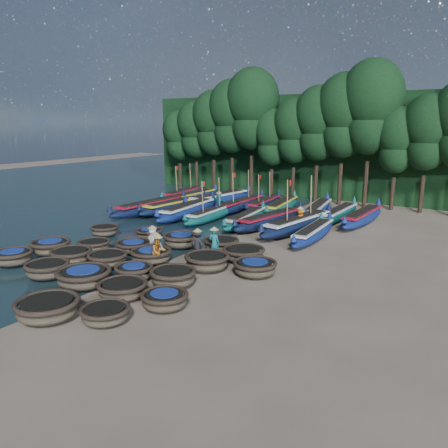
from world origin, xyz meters
The scene contains 60 objects.
ground centered at (0.00, 0.00, 0.00)m, with size 120.00×120.00×0.00m, color gray.
foliage_wall centered at (0.00, 23.50, 5.00)m, with size 40.00×3.00×10.00m, color black.
coracle_3 centered at (0.79, -9.39, 0.46)m, with size 2.66×2.66×0.81m.
coracle_4 centered at (2.87, -8.40, 0.37)m, with size 2.19×2.19×0.65m.
coracle_5 centered at (-6.40, -6.32, 0.46)m, with size 2.23×2.23×0.80m.
coracle_6 centered at (-3.20, -6.54, 0.46)m, with size 2.18×2.18×0.80m.
coracle_7 centered at (-0.77, -6.36, 0.49)m, with size 2.53×2.53×0.84m.
coracle_8 centered at (1.71, -6.37, 0.43)m, with size 2.17×2.17×0.75m.
coracle_9 centered at (3.93, -6.23, 0.41)m, with size 1.97×1.97×0.71m.
coracle_10 centered at (-6.36, -4.05, 0.48)m, with size 2.25×2.25×0.83m.
coracle_11 centered at (-4.10, -4.42, 0.44)m, with size 2.21×2.21×0.77m.
coracle_12 centered at (-1.93, -3.87, 0.45)m, with size 2.51×2.51×0.79m.
coracle_13 centered at (0.58, -4.52, 0.44)m, with size 1.87×1.87×0.75m.
coracle_14 centered at (2.64, -4.10, 0.47)m, with size 2.18×2.18×0.82m.
coracle_15 centered at (-4.77, -2.28, 0.38)m, with size 1.97×1.97×0.66m.
coracle_16 centered at (-2.63, -1.25, 0.40)m, with size 2.22×2.22×0.69m.
coracle_17 centered at (-0.51, -2.11, 0.45)m, with size 2.74×2.74×0.77m.
coracle_18 centered at (2.66, -1.41, 0.48)m, with size 2.83×2.83×0.85m.
coracle_19 centered at (5.13, -0.84, 0.44)m, with size 2.20×2.20×0.76m.
coracle_20 centered at (-6.93, 0.49, 0.40)m, with size 1.83×1.83×0.70m.
coracle_21 centered at (-3.91, 1.48, 0.40)m, with size 2.01×2.01×0.68m.
coracle_22 centered at (-1.00, 1.11, 0.48)m, with size 2.23×2.23×0.84m.
coracle_23 centered at (1.37, 1.88, 0.41)m, with size 2.46×2.46×0.73m.
coracle_24 centered at (3.49, 0.88, 0.44)m, with size 2.66×2.66×0.76m.
long_boat_1 centered at (-9.22, 7.48, 0.60)m, with size 1.92×8.88×1.56m.
long_boat_2 centered at (-7.94, 9.05, 0.55)m, with size 2.03×8.20×1.45m.
long_boat_3 centered at (-5.86, 8.13, 0.58)m, with size 2.33×8.66×1.53m.
long_boat_4 centered at (-3.63, 8.15, 0.51)m, with size 1.77×7.51×3.19m.
long_boat_5 centered at (-0.67, 8.28, 0.50)m, with size 2.14×7.41×1.31m.
long_boat_6 centered at (1.14, 8.68, 0.55)m, with size 2.76×8.04×1.43m.
long_boat_7 centered at (3.46, 8.36, 0.60)m, with size 2.89×8.86×3.81m.
long_boat_8 centered at (5.06, 7.01, 0.50)m, with size 1.68×7.41×1.31m.
long_boat_9 centered at (-11.12, 14.37, 0.54)m, with size 2.33×7.94×3.40m.
long_boat_10 centered at (-9.38, 13.44, 0.53)m, with size 1.56×7.93×1.40m.
long_boat_11 centered at (-6.54, 13.70, 0.60)m, with size 2.81×8.88×1.58m.
long_boat_12 centered at (-3.66, 12.64, 0.54)m, with size 1.48×7.97×3.39m.
long_boat_13 centered at (-2.25, 14.13, 0.50)m, with size 1.94×7.43×3.17m.
long_boat_14 centered at (-0.44, 13.88, 0.54)m, with size 2.44×7.95×1.41m.
long_boat_15 centered at (2.67, 13.92, 0.56)m, with size 2.67×8.20×1.46m.
long_boat_16 centered at (4.55, 13.55, 0.53)m, with size 1.46×7.85×1.38m.
long_boat_17 centered at (6.43, 13.28, 0.55)m, with size 1.75×8.21×1.45m.
fisherman_0 centered at (-1.59, -0.74, 0.85)m, with size 0.77×0.91×1.77m.
fisherman_1 centered at (1.76, 0.57, 0.93)m, with size 0.69×0.54×1.86m.
fisherman_2 centered at (0.32, -2.45, 0.90)m, with size 0.86×0.98×1.90m.
fisherman_3 centered at (1.03, 0.02, 0.84)m, with size 1.08×0.68×1.79m.
fisherman_4 centered at (-0.14, -2.07, 0.89)m, with size 0.98×0.52×1.86m.
fisherman_5 centered at (-5.12, 11.46, 0.84)m, with size 1.51×0.54×1.81m.
fisherman_6 centered at (3.46, 8.57, 0.90)m, with size 0.80×0.96×1.88m.
tree_0 centered at (-16.00, 20.00, 5.97)m, with size 3.68×3.68×8.68m.
tree_1 centered at (-13.70, 20.00, 6.65)m, with size 4.09×4.09×9.65m.
tree_2 centered at (-11.40, 20.00, 7.32)m, with size 4.51×4.51×10.63m.
tree_3 centered at (-9.10, 20.00, 8.00)m, with size 4.92×4.92×11.60m.
tree_4 centered at (-6.80, 20.00, 8.67)m, with size 5.34×5.34×12.58m.
tree_5 centered at (-4.50, 20.00, 5.97)m, with size 3.68×3.68×8.68m.
tree_6 centered at (-2.20, 20.00, 6.65)m, with size 4.09×4.09×9.65m.
tree_7 centered at (0.10, 20.00, 7.32)m, with size 4.51×4.51×10.63m.
tree_8 centered at (2.40, 20.00, 8.00)m, with size 4.92×4.92×11.60m.
tree_9 centered at (4.70, 20.00, 8.67)m, with size 5.34×5.34×12.58m.
tree_10 centered at (7.00, 20.00, 5.97)m, with size 3.68×3.68×8.68m.
tree_11 centered at (9.30, 20.00, 6.65)m, with size 4.09×4.09×9.65m.
Camera 1 is at (14.86, -18.76, 7.43)m, focal length 35.00 mm.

